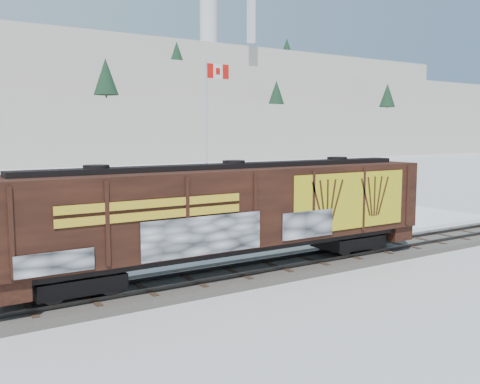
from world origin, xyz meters
TOP-DOWN VIEW (x-y plane):
  - ground at (0.00, 0.00)m, footprint 500.00×500.00m
  - rail_track at (0.00, 0.00)m, footprint 50.00×3.40m
  - parking_strip at (0.00, 7.50)m, footprint 40.00×8.00m
  - hopper_railcar at (-3.99, -0.01)m, footprint 18.61×3.06m
  - flagpole at (3.07, 14.56)m, footprint 2.30×0.90m
  - car_silver at (-4.89, 6.72)m, footprint 4.55×2.54m
  - car_white at (5.04, 7.58)m, footprint 4.75×2.49m
  - car_dark at (11.63, 8.00)m, footprint 5.42×2.30m

SIDE VIEW (x-z plane):
  - ground at x=0.00m, z-range 0.00..0.00m
  - parking_strip at x=0.00m, z-range 0.00..0.03m
  - rail_track at x=0.00m, z-range -0.07..0.36m
  - car_silver at x=-4.89m, z-range 0.03..1.49m
  - car_white at x=5.04m, z-range 0.03..1.52m
  - car_dark at x=11.63m, z-range 0.03..1.59m
  - hopper_railcar at x=-3.99m, z-range 0.69..4.99m
  - flagpole at x=3.07m, z-range -1.46..9.42m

